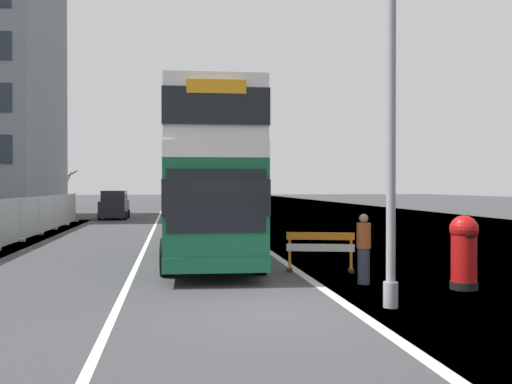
# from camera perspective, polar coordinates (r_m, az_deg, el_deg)

# --- Properties ---
(ground) EXTENTS (140.00, 280.00, 0.10)m
(ground) POSITION_cam_1_polar(r_m,az_deg,el_deg) (10.90, 3.17, -12.20)
(ground) COLOR #38383A
(double_decker_bus) EXTENTS (3.04, 10.25, 5.02)m
(double_decker_bus) POSITION_cam_1_polar(r_m,az_deg,el_deg) (17.96, -4.68, 1.58)
(double_decker_bus) COLOR #145638
(double_decker_bus) RESTS_ON ground
(lamppost_foreground) EXTENTS (0.29, 0.70, 9.00)m
(lamppost_foreground) POSITION_cam_1_polar(r_m,az_deg,el_deg) (11.34, 13.61, 10.21)
(lamppost_foreground) COLOR gray
(lamppost_foreground) RESTS_ON ground
(red_pillar_postbox) EXTENTS (0.64, 0.64, 1.70)m
(red_pillar_postbox) POSITION_cam_1_polar(r_m,az_deg,el_deg) (13.73, 20.43, -5.44)
(red_pillar_postbox) COLOR black
(red_pillar_postbox) RESTS_ON ground
(roadworks_barrier) EXTENTS (1.88, 0.86, 1.08)m
(roadworks_barrier) POSITION_cam_1_polar(r_m,az_deg,el_deg) (15.61, 6.57, -5.58)
(roadworks_barrier) COLOR orange
(roadworks_barrier) RESTS_ON ground
(construction_site_fence) EXTENTS (0.44, 24.00, 1.90)m
(construction_site_fence) POSITION_cam_1_polar(r_m,az_deg,el_deg) (27.47, -22.07, -2.46)
(construction_site_fence) COLOR #A8AAAD
(construction_site_fence) RESTS_ON ground
(car_oncoming_near) EXTENTS (2.06, 4.27, 2.08)m
(car_oncoming_near) POSITION_cam_1_polar(r_m,az_deg,el_deg) (32.06, -6.68, -1.85)
(car_oncoming_near) COLOR silver
(car_oncoming_near) RESTS_ON ground
(car_receding_mid) EXTENTS (1.97, 4.21, 2.03)m
(car_receding_mid) POSITION_cam_1_polar(r_m,az_deg,el_deg) (41.26, -14.24, -1.36)
(car_receding_mid) COLOR black
(car_receding_mid) RESTS_ON ground
(car_receding_far) EXTENTS (2.09, 4.32, 1.96)m
(car_receding_far) POSITION_cam_1_polar(r_m,az_deg,el_deg) (49.97, -8.16, -1.02)
(car_receding_far) COLOR silver
(car_receding_far) RESTS_ON ground
(car_far_side) EXTENTS (2.00, 3.85, 2.04)m
(car_far_side) POSITION_cam_1_polar(r_m,az_deg,el_deg) (57.72, -7.08, -0.77)
(car_far_side) COLOR silver
(car_far_side) RESTS_ON ground
(bare_tree_far_verge_mid) EXTENTS (2.41, 2.74, 4.58)m
(bare_tree_far_verge_mid) POSITION_cam_1_polar(r_m,az_deg,el_deg) (61.43, -18.87, 0.45)
(bare_tree_far_verge_mid) COLOR #4C3D2D
(bare_tree_far_verge_mid) RESTS_ON ground
(pedestrian_at_kerb) EXTENTS (0.34, 0.34, 1.70)m
(pedestrian_at_kerb) POSITION_cam_1_polar(r_m,az_deg,el_deg) (13.81, 10.92, -5.70)
(pedestrian_at_kerb) COLOR #2D3342
(pedestrian_at_kerb) RESTS_ON ground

